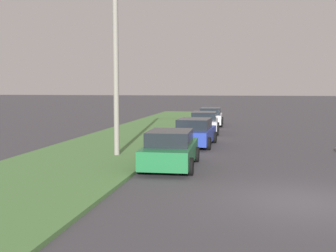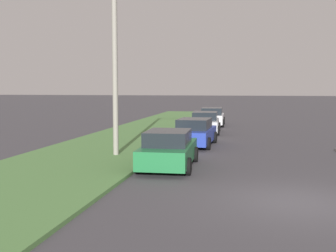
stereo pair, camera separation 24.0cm
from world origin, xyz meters
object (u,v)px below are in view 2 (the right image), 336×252
Objects in this scene: parked_car_white at (212,117)px; streetlight at (123,58)px; parked_car_blue at (195,133)px; parked_car_silver at (205,123)px; parked_car_green at (169,149)px.

streetlight reaches higher than parked_car_white.
streetlight is (-4.26, 2.64, 3.67)m from parked_car_blue.
parked_car_white is 0.58× the size of streetlight.
parked_car_silver is 5.73m from parked_car_white.
parked_car_green is at bearing 176.88° from parked_car_silver.
streetlight is at bearing 169.28° from parked_car_white.
parked_car_green is 18.25m from parked_car_white.
parked_car_silver is at bearing 178.36° from parked_car_white.
parked_car_blue is at bearing 178.33° from parked_car_silver.
parked_car_blue and parked_car_white have the same top height.
streetlight reaches higher than parked_car_green.
parked_car_green is 1.00× the size of parked_car_silver.
streetlight reaches higher than parked_car_silver.
parked_car_blue is (6.22, -0.22, 0.00)m from parked_car_green.
parked_car_silver is 1.00× the size of parked_car_white.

